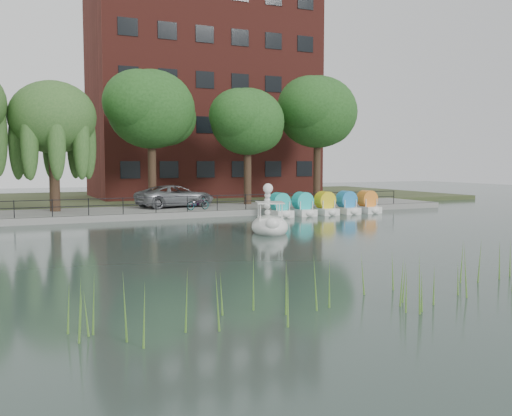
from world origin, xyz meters
TOP-DOWN VIEW (x-y plane):
  - ground_plane at (0.00, 0.00)m, footprint 120.00×120.00m
  - promenade at (0.00, 16.00)m, footprint 40.00×6.00m
  - kerb at (0.00, 13.05)m, footprint 40.00×0.25m
  - land_strip at (0.00, 30.00)m, footprint 60.00×22.00m
  - railing at (0.00, 13.25)m, footprint 32.00×0.05m
  - apartment_building at (7.00, 29.97)m, footprint 20.00×10.07m
  - willow_mid at (-7.50, 17.00)m, footprint 5.32×5.32m
  - broadleaf_center at (-1.00, 18.00)m, footprint 6.00×6.00m
  - broadleaf_right at (6.00, 17.50)m, footprint 5.40×5.40m
  - broadleaf_far at (12.50, 18.50)m, footprint 6.30×6.30m
  - minivan at (0.36, 17.01)m, footprint 4.05×6.69m
  - bicycle at (1.02, 14.21)m, footprint 1.06×1.82m
  - swan_boat at (1.42, 4.38)m, footprint 2.68×3.31m
  - pedal_boat_row at (9.08, 11.63)m, footprint 7.95×1.70m
  - reed_bank at (2.00, -9.50)m, footprint 24.00×2.40m

SIDE VIEW (x-z plane):
  - ground_plane at x=0.00m, z-range 0.00..0.00m
  - land_strip at x=0.00m, z-range 0.00..0.36m
  - promenade at x=0.00m, z-range 0.00..0.40m
  - kerb at x=0.00m, z-range 0.00..0.40m
  - swan_boat at x=1.42m, z-range -0.68..1.74m
  - reed_bank at x=2.00m, z-range 0.00..1.20m
  - pedal_boat_row at x=9.08m, z-range -0.09..1.31m
  - bicycle at x=1.02m, z-range 0.40..1.40m
  - railing at x=0.00m, z-range 0.65..1.65m
  - minivan at x=0.36m, z-range 0.40..2.14m
  - willow_mid at x=-7.50m, z-range 2.17..10.32m
  - broadleaf_right at x=6.00m, z-range 2.22..10.55m
  - broadleaf_center at x=-1.00m, z-range 2.44..11.69m
  - broadleaf_far at x=12.50m, z-range 2.54..12.25m
  - apartment_building at x=7.00m, z-range 0.36..18.36m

